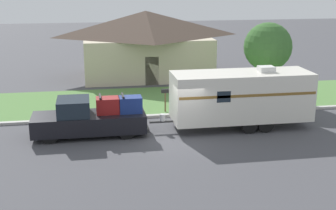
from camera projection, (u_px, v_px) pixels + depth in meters
name	position (u px, v px, depth m)	size (l,w,h in m)	color
ground_plane	(179.00, 138.00, 23.21)	(120.00, 120.00, 0.00)	#47474C
curb_strip	(166.00, 115.00, 26.75)	(80.00, 0.30, 0.14)	beige
lawn_strip	(157.00, 100.00, 30.23)	(80.00, 7.00, 0.03)	#568442
house_across_street	(146.00, 43.00, 36.86)	(10.48, 7.27, 5.15)	beige
pickup_truck	(90.00, 118.00, 23.40)	(5.73, 2.04, 2.04)	black
travel_trailer	(241.00, 96.00, 24.48)	(8.48, 2.44, 3.24)	black
mailbox	(165.00, 94.00, 27.38)	(0.48, 0.20, 1.39)	brown
tree_in_yard	(268.00, 47.00, 29.71)	(3.07, 3.07, 4.96)	brown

